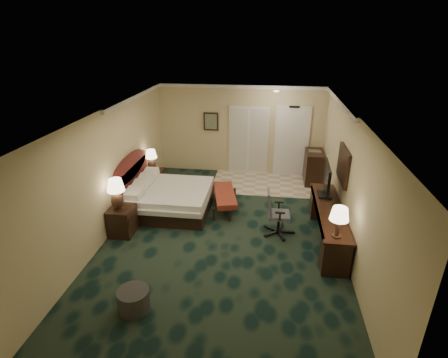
# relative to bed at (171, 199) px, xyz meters

# --- Properties ---
(floor) EXTENTS (5.00, 7.50, 0.00)m
(floor) POSITION_rel_bed_xyz_m (1.45, -0.96, -0.30)
(floor) COLOR black
(floor) RESTS_ON ground
(ceiling) EXTENTS (5.00, 7.50, 0.00)m
(ceiling) POSITION_rel_bed_xyz_m (1.45, -0.96, 2.40)
(ceiling) COLOR white
(ceiling) RESTS_ON wall_back
(wall_back) EXTENTS (5.00, 0.00, 2.70)m
(wall_back) POSITION_rel_bed_xyz_m (1.45, 2.79, 1.05)
(wall_back) COLOR #CBBB89
(wall_back) RESTS_ON ground
(wall_front) EXTENTS (5.00, 0.00, 2.70)m
(wall_front) POSITION_rel_bed_xyz_m (1.45, -4.71, 1.05)
(wall_front) COLOR #CBBB89
(wall_front) RESTS_ON ground
(wall_left) EXTENTS (0.00, 7.50, 2.70)m
(wall_left) POSITION_rel_bed_xyz_m (-1.05, -0.96, 1.05)
(wall_left) COLOR #CBBB89
(wall_left) RESTS_ON ground
(wall_right) EXTENTS (0.00, 7.50, 2.70)m
(wall_right) POSITION_rel_bed_xyz_m (3.95, -0.96, 1.05)
(wall_right) COLOR #CBBB89
(wall_right) RESTS_ON ground
(crown_molding) EXTENTS (5.00, 7.50, 0.10)m
(crown_molding) POSITION_rel_bed_xyz_m (1.45, -0.96, 2.35)
(crown_molding) COLOR white
(crown_molding) RESTS_ON wall_back
(tile_patch) EXTENTS (3.20, 1.70, 0.01)m
(tile_patch) POSITION_rel_bed_xyz_m (2.35, 1.94, -0.29)
(tile_patch) COLOR tan
(tile_patch) RESTS_ON ground
(headboard) EXTENTS (0.12, 2.00, 1.40)m
(headboard) POSITION_rel_bed_xyz_m (-0.99, 0.04, 0.40)
(headboard) COLOR #531419
(headboard) RESTS_ON ground
(entry_door) EXTENTS (1.02, 0.06, 2.18)m
(entry_door) POSITION_rel_bed_xyz_m (3.00, 2.76, 0.75)
(entry_door) COLOR white
(entry_door) RESTS_ON ground
(closet_doors) EXTENTS (1.20, 0.06, 2.10)m
(closet_doors) POSITION_rel_bed_xyz_m (1.70, 2.75, 0.75)
(closet_doors) COLOR silver
(closet_doors) RESTS_ON ground
(wall_art) EXTENTS (0.45, 0.06, 0.55)m
(wall_art) POSITION_rel_bed_xyz_m (0.55, 2.75, 1.30)
(wall_art) COLOR #4B6C5E
(wall_art) RESTS_ON wall_back
(wall_mirror) EXTENTS (0.05, 0.95, 0.75)m
(wall_mirror) POSITION_rel_bed_xyz_m (3.91, -0.36, 1.25)
(wall_mirror) COLOR white
(wall_mirror) RESTS_ON wall_right
(bed) EXTENTS (1.89, 1.75, 0.60)m
(bed) POSITION_rel_bed_xyz_m (0.00, 0.00, 0.00)
(bed) COLOR silver
(bed) RESTS_ON ground
(nightstand_near) EXTENTS (0.50, 0.58, 0.63)m
(nightstand_near) POSITION_rel_bed_xyz_m (-0.77, -1.19, 0.01)
(nightstand_near) COLOR black
(nightstand_near) RESTS_ON ground
(nightstand_far) EXTENTS (0.46, 0.53, 0.58)m
(nightstand_far) POSITION_rel_bed_xyz_m (-0.79, 1.13, -0.01)
(nightstand_far) COLOR black
(nightstand_far) RESTS_ON ground
(lamp_near) EXTENTS (0.42, 0.42, 0.70)m
(lamp_near) POSITION_rel_bed_xyz_m (-0.79, -1.24, 0.68)
(lamp_near) COLOR black
(lamp_near) RESTS_ON nightstand_near
(lamp_far) EXTENTS (0.40, 0.40, 0.60)m
(lamp_far) POSITION_rel_bed_xyz_m (-0.83, 1.11, 0.58)
(lamp_far) COLOR black
(lamp_far) RESTS_ON nightstand_far
(bed_bench) EXTENTS (0.76, 1.43, 0.46)m
(bed_bench) POSITION_rel_bed_xyz_m (1.32, 0.22, -0.07)
(bed_bench) COLOR maroon
(bed_bench) RESTS_ON ground
(ottoman) EXTENTS (0.65, 0.65, 0.37)m
(ottoman) POSITION_rel_bed_xyz_m (0.31, -3.36, -0.12)
(ottoman) COLOR #26262B
(ottoman) RESTS_ON ground
(desk) EXTENTS (0.56, 2.59, 0.75)m
(desk) POSITION_rel_bed_xyz_m (3.66, -0.86, 0.07)
(desk) COLOR black
(desk) RESTS_ON ground
(tv) EXTENTS (0.12, 0.96, 0.75)m
(tv) POSITION_rel_bed_xyz_m (3.63, -0.22, 0.82)
(tv) COLOR black
(tv) RESTS_ON desk
(desk_lamp) EXTENTS (0.42, 0.42, 0.60)m
(desk_lamp) POSITION_rel_bed_xyz_m (3.63, -1.91, 0.74)
(desk_lamp) COLOR black
(desk_lamp) RESTS_ON desk
(desk_chair) EXTENTS (0.61, 0.58, 1.02)m
(desk_chair) POSITION_rel_bed_xyz_m (2.63, -0.73, 0.21)
(desk_chair) COLOR #4A4C54
(desk_chair) RESTS_ON ground
(minibar) EXTENTS (0.50, 0.90, 0.94)m
(minibar) POSITION_rel_bed_xyz_m (3.66, 2.24, 0.17)
(minibar) COLOR black
(minibar) RESTS_ON ground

